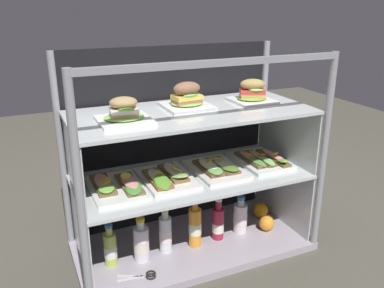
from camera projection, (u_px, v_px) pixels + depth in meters
ground_plane at (192, 249)px, 2.01m from camera, size 6.00×6.00×0.02m
case_base_deck at (192, 244)px, 2.00m from camera, size 1.11×0.53×0.04m
case_frame at (179, 140)px, 1.96m from camera, size 1.11×0.53×0.95m
riser_lower_tier at (192, 210)px, 1.94m from camera, size 1.05×0.47×0.34m
shelf_lower_glass at (192, 177)px, 1.88m from camera, size 1.07×0.48×0.01m
riser_upper_tier at (192, 145)px, 1.83m from camera, size 1.05×0.47×0.29m
shelf_upper_glass at (192, 112)px, 1.77m from camera, size 1.07×0.48×0.01m
plated_roll_sandwich_far_left at (124, 113)px, 1.59m from camera, size 0.21×0.21×0.10m
plated_roll_sandwich_far_right at (187, 99)px, 1.81m from camera, size 0.21×0.21×0.12m
plated_roll_sandwich_mid_left at (252, 94)px, 1.91m from camera, size 0.19×0.19×0.11m
open_sandwich_tray_far_right at (117, 186)px, 1.72m from camera, size 0.22×0.31×0.06m
open_sandwich_tray_near_left_corner at (166, 177)px, 1.81m from camera, size 0.22×0.31×0.06m
open_sandwich_tray_mid_right at (217, 168)px, 1.91m from camera, size 0.22×0.31×0.07m
open_sandwich_tray_right_of_center at (261, 159)px, 2.01m from camera, size 0.22×0.32×0.06m
juice_bottle_tucked_behind at (110, 249)px, 1.79m from camera, size 0.06×0.06×0.20m
juice_bottle_front_middle at (141, 243)px, 1.82m from camera, size 0.07×0.07×0.21m
juice_bottle_back_right at (165, 233)px, 1.89m from camera, size 0.06×0.06×0.23m
juice_bottle_near_post at (196, 227)px, 1.93m from camera, size 0.06×0.06×0.24m
juice_bottle_front_left_end at (218, 223)px, 1.99m from camera, size 0.06×0.06×0.22m
juice_bottle_front_fourth at (240, 217)px, 2.05m from camera, size 0.07×0.07×0.20m
orange_fruit_beside_bottles at (267, 223)px, 2.08m from camera, size 0.08×0.08×0.08m
orange_fruit_near_left_post at (260, 210)px, 2.20m from camera, size 0.08×0.08×0.08m
kitchen_scissors at (146, 275)px, 1.74m from camera, size 0.17×0.10×0.01m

